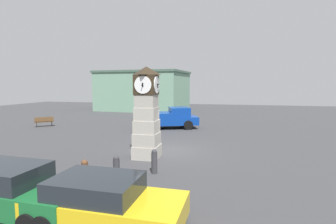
{
  "coord_description": "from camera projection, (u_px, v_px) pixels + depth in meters",
  "views": [
    {
      "loc": [
        3.5,
        -14.55,
        3.8
      ],
      "look_at": [
        -0.28,
        1.33,
        2.13
      ],
      "focal_mm": 28.0,
      "sensor_mm": 36.0,
      "label": 1
    }
  ],
  "objects": [
    {
      "name": "bollard_near_tower",
      "position": [
        50.0,
        175.0,
        9.61
      ],
      "size": [
        0.26,
        0.26,
        1.02
      ],
      "color": "brown",
      "rests_on": "ground_plane"
    },
    {
      "name": "warehouse_blue_far",
      "position": [
        144.0,
        91.0,
        40.41
      ],
      "size": [
        13.62,
        10.2,
        5.92
      ],
      "color": "gray",
      "rests_on": "ground_plane"
    },
    {
      "name": "bench",
      "position": [
        44.0,
        121.0,
        24.13
      ],
      "size": [
        1.56,
        1.44,
        0.9
      ],
      "color": "brown",
      "rests_on": "ground_plane"
    },
    {
      "name": "pedestrian_near_bench",
      "position": [
        153.0,
        108.0,
        32.64
      ],
      "size": [
        0.41,
        0.47,
        1.63
      ],
      "color": "#264CA5",
      "rests_on": "ground_plane"
    },
    {
      "name": "pickup_truck",
      "position": [
        170.0,
        118.0,
        23.22
      ],
      "size": [
        5.27,
        3.72,
        1.85
      ],
      "color": "navy",
      "rests_on": "ground_plane"
    },
    {
      "name": "bollard_end_row",
      "position": [
        154.0,
        161.0,
        11.31
      ],
      "size": [
        0.26,
        0.26,
        1.07
      ],
      "color": "#333338",
      "rests_on": "ground_plane"
    },
    {
      "name": "car_by_building",
      "position": [
        104.0,
        202.0,
        6.95
      ],
      "size": [
        4.15,
        2.01,
        1.39
      ],
      "color": "gold",
      "rests_on": "ground_plane"
    },
    {
      "name": "bollard_mid_row",
      "position": [
        85.0,
        172.0,
        10.01
      ],
      "size": [
        0.28,
        0.28,
        0.98
      ],
      "color": "brown",
      "rests_on": "ground_plane"
    },
    {
      "name": "car_near_tower",
      "position": [
        9.0,
        189.0,
        7.71
      ],
      "size": [
        4.6,
        2.06,
        1.48
      ],
      "color": "#19602D",
      "rests_on": "ground_plane"
    },
    {
      "name": "clock_tower",
      "position": [
        147.0,
        116.0,
        13.59
      ],
      "size": [
        1.43,
        1.4,
        4.76
      ],
      "color": "#A19C92",
      "rests_on": "ground_plane"
    },
    {
      "name": "ground_plane",
      "position": [
        167.0,
        151.0,
        15.28
      ],
      "size": [
        76.8,
        76.8,
        0.0
      ],
      "primitive_type": "plane",
      "color": "#38383A"
    },
    {
      "name": "bollard_far_row",
      "position": [
        116.0,
        167.0,
        10.54
      ],
      "size": [
        0.27,
        0.27,
        1.0
      ],
      "color": "#333338",
      "rests_on": "ground_plane"
    }
  ]
}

